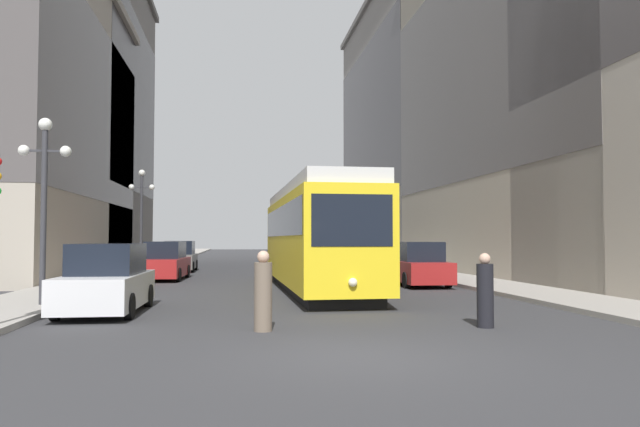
{
  "coord_description": "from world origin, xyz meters",
  "views": [
    {
      "loc": [
        -2.05,
        -9.7,
        1.95
      ],
      "look_at": [
        0.25,
        6.71,
        2.66
      ],
      "focal_mm": 33.11,
      "sensor_mm": 36.0,
      "label": 1
    }
  ],
  "objects_px": {
    "streetcar": "(315,235)",
    "pedestrian_crossing_far": "(263,294)",
    "lamp_post_left_far": "(142,205)",
    "parked_car_left_far": "(180,257)",
    "parked_car_right_far": "(417,265)",
    "parked_car_left_mid": "(107,281)",
    "pedestrian_crossing_near": "(485,293)",
    "lamp_post_left_near": "(44,181)",
    "parked_car_left_near": "(165,262)",
    "transit_bus": "(327,239)"
  },
  "relations": [
    {
      "from": "parked_car_left_mid",
      "to": "lamp_post_left_far",
      "type": "distance_m",
      "value": 18.0
    },
    {
      "from": "parked_car_left_mid",
      "to": "parked_car_left_near",
      "type": "bearing_deg",
      "value": 91.07
    },
    {
      "from": "pedestrian_crossing_far",
      "to": "lamp_post_left_far",
      "type": "bearing_deg",
      "value": 51.69
    },
    {
      "from": "streetcar",
      "to": "lamp_post_left_far",
      "type": "height_order",
      "value": "lamp_post_left_far"
    },
    {
      "from": "streetcar",
      "to": "parked_car_right_far",
      "type": "bearing_deg",
      "value": 21.6
    },
    {
      "from": "parked_car_left_far",
      "to": "pedestrian_crossing_near",
      "type": "height_order",
      "value": "parked_car_left_far"
    },
    {
      "from": "pedestrian_crossing_near",
      "to": "lamp_post_left_far",
      "type": "xyz_separation_m",
      "value": [
        -10.71,
        21.46,
        3.1
      ]
    },
    {
      "from": "streetcar",
      "to": "parked_car_left_far",
      "type": "relative_size",
      "value": 3.14
    },
    {
      "from": "lamp_post_left_near",
      "to": "lamp_post_left_far",
      "type": "bearing_deg",
      "value": 90.0
    },
    {
      "from": "streetcar",
      "to": "pedestrian_crossing_far",
      "type": "distance_m",
      "value": 9.92
    },
    {
      "from": "parked_car_right_far",
      "to": "parked_car_left_far",
      "type": "bearing_deg",
      "value": -46.56
    },
    {
      "from": "parked_car_left_mid",
      "to": "parked_car_right_far",
      "type": "xyz_separation_m",
      "value": [
        10.89,
        7.82,
        0.0
      ]
    },
    {
      "from": "lamp_post_left_near",
      "to": "pedestrian_crossing_near",
      "type": "bearing_deg",
      "value": -23.86
    },
    {
      "from": "pedestrian_crossing_far",
      "to": "lamp_post_left_far",
      "type": "height_order",
      "value": "lamp_post_left_far"
    },
    {
      "from": "pedestrian_crossing_near",
      "to": "lamp_post_left_near",
      "type": "bearing_deg",
      "value": -67.45
    },
    {
      "from": "parked_car_right_far",
      "to": "pedestrian_crossing_far",
      "type": "distance_m",
      "value": 13.41
    },
    {
      "from": "parked_car_left_near",
      "to": "parked_car_right_far",
      "type": "xyz_separation_m",
      "value": [
        10.89,
        -4.92,
        0.0
      ]
    },
    {
      "from": "parked_car_left_far",
      "to": "parked_car_left_near",
      "type": "bearing_deg",
      "value": -89.67
    },
    {
      "from": "parked_car_left_near",
      "to": "parked_car_left_far",
      "type": "height_order",
      "value": "same"
    },
    {
      "from": "parked_car_left_far",
      "to": "lamp_post_left_far",
      "type": "distance_m",
      "value": 4.26
    },
    {
      "from": "parked_car_right_far",
      "to": "pedestrian_crossing_near",
      "type": "xyz_separation_m",
      "value": [
        -2.08,
        -11.63,
        -0.08
      ]
    },
    {
      "from": "parked_car_left_near",
      "to": "pedestrian_crossing_far",
      "type": "bearing_deg",
      "value": -73.46
    },
    {
      "from": "transit_bus",
      "to": "pedestrian_crossing_far",
      "type": "bearing_deg",
      "value": -103.04
    },
    {
      "from": "transit_bus",
      "to": "pedestrian_crossing_far",
      "type": "xyz_separation_m",
      "value": [
        -5.75,
        -28.72,
        -1.16
      ]
    },
    {
      "from": "pedestrian_crossing_near",
      "to": "pedestrian_crossing_far",
      "type": "xyz_separation_m",
      "value": [
        -4.87,
        0.16,
        0.03
      ]
    },
    {
      "from": "parked_car_left_mid",
      "to": "lamp_post_left_near",
      "type": "xyz_separation_m",
      "value": [
        -1.9,
        0.92,
        2.72
      ]
    },
    {
      "from": "pedestrian_crossing_far",
      "to": "streetcar",
      "type": "bearing_deg",
      "value": 22.52
    },
    {
      "from": "lamp_post_left_far",
      "to": "parked_car_left_far",
      "type": "bearing_deg",
      "value": 50.84
    },
    {
      "from": "parked_car_left_mid",
      "to": "streetcar",
      "type": "bearing_deg",
      "value": 44.22
    },
    {
      "from": "parked_car_left_near",
      "to": "pedestrian_crossing_far",
      "type": "xyz_separation_m",
      "value": [
        3.94,
        -16.39,
        -0.05
      ]
    },
    {
      "from": "pedestrian_crossing_far",
      "to": "lamp_post_left_near",
      "type": "relative_size",
      "value": 0.33
    },
    {
      "from": "parked_car_right_far",
      "to": "lamp_post_left_near",
      "type": "distance_m",
      "value": 14.78
    },
    {
      "from": "transit_bus",
      "to": "pedestrian_crossing_near",
      "type": "xyz_separation_m",
      "value": [
        -0.89,
        -28.88,
        -1.19
      ]
    },
    {
      "from": "transit_bus",
      "to": "parked_car_left_far",
      "type": "relative_size",
      "value": 2.83
    },
    {
      "from": "lamp_post_left_far",
      "to": "transit_bus",
      "type": "bearing_deg",
      "value": 32.61
    },
    {
      "from": "parked_car_right_far",
      "to": "lamp_post_left_near",
      "type": "bearing_deg",
      "value": 29.93
    },
    {
      "from": "parked_car_left_near",
      "to": "parked_car_right_far",
      "type": "distance_m",
      "value": 11.95
    },
    {
      "from": "parked_car_right_far",
      "to": "lamp_post_left_near",
      "type": "xyz_separation_m",
      "value": [
        -12.79,
        -6.9,
        2.71
      ]
    },
    {
      "from": "lamp_post_left_near",
      "to": "parked_car_left_far",
      "type": "bearing_deg",
      "value": 84.31
    },
    {
      "from": "streetcar",
      "to": "parked_car_left_near",
      "type": "bearing_deg",
      "value": 131.52
    },
    {
      "from": "transit_bus",
      "to": "pedestrian_crossing_far",
      "type": "height_order",
      "value": "transit_bus"
    },
    {
      "from": "transit_bus",
      "to": "lamp_post_left_near",
      "type": "xyz_separation_m",
      "value": [
        -11.6,
        -24.14,
        1.61
      ]
    },
    {
      "from": "streetcar",
      "to": "parked_car_right_far",
      "type": "xyz_separation_m",
      "value": [
        4.6,
        1.92,
        -1.26
      ]
    },
    {
      "from": "streetcar",
      "to": "pedestrian_crossing_far",
      "type": "relative_size",
      "value": 8.07
    },
    {
      "from": "streetcar",
      "to": "lamp_post_left_near",
      "type": "height_order",
      "value": "lamp_post_left_near"
    },
    {
      "from": "transit_bus",
      "to": "parked_car_right_far",
      "type": "bearing_deg",
      "value": -87.75
    },
    {
      "from": "transit_bus",
      "to": "parked_car_right_far",
      "type": "height_order",
      "value": "transit_bus"
    },
    {
      "from": "streetcar",
      "to": "lamp_post_left_far",
      "type": "bearing_deg",
      "value": 123.81
    },
    {
      "from": "streetcar",
      "to": "parked_car_left_far",
      "type": "xyz_separation_m",
      "value": [
        -6.29,
        14.08,
        -1.26
      ]
    },
    {
      "from": "parked_car_left_far",
      "to": "pedestrian_crossing_near",
      "type": "distance_m",
      "value": 25.37
    }
  ]
}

